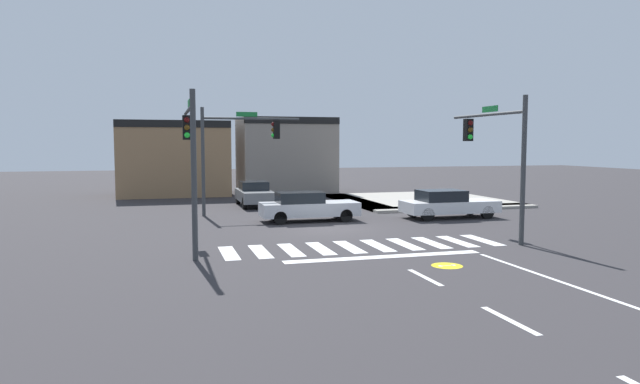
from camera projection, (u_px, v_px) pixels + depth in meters
The scene contains 12 objects.
ground_plane at pixel (328, 228), 24.93m from camera, with size 120.00×120.00×0.00m, color #302D30.
crosswalk_near at pixel (364, 246), 20.61m from camera, with size 10.24×2.55×0.01m.
lane_markings at pixel (513, 298), 13.68m from camera, with size 6.80×20.25×0.01m.
bike_detector_marking at pixel (447, 266), 17.31m from camera, with size 0.95×0.95×0.01m.
curb_corner_northeast at pixel (414, 201), 36.23m from camera, with size 10.00×10.60×0.15m.
storefront_row at pixel (228, 157), 42.13m from camera, with size 15.55×5.80×5.63m.
traffic_signal_southwest at pixel (190, 143), 19.78m from camera, with size 0.32×5.53×5.42m.
traffic_signal_southeast at pixel (496, 144), 22.29m from camera, with size 0.32×5.17×5.47m.
traffic_signal_northwest at pixel (237, 142), 29.41m from camera, with size 5.14×0.32×5.57m.
car_gray at pixel (254, 194), 33.79m from camera, with size 1.81×4.23×1.47m.
car_white at pixel (447, 204), 28.37m from camera, with size 4.77×1.87×1.41m.
car_silver at pixel (307, 206), 27.18m from camera, with size 4.67×1.74×1.42m.
Camera 1 is at (-7.00, -23.69, 3.72)m, focal length 31.88 mm.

